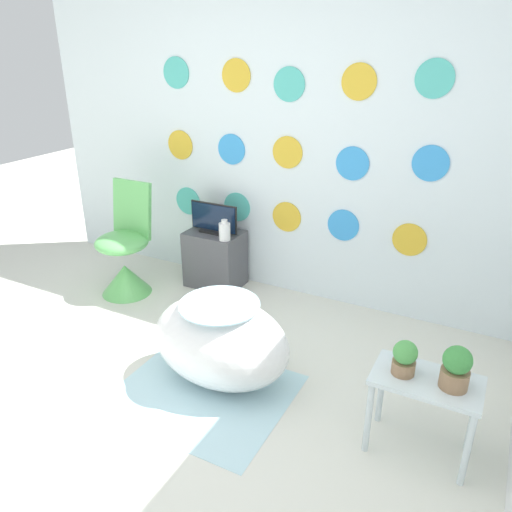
{
  "coord_description": "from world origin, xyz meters",
  "views": [
    {
      "loc": [
        1.48,
        -1.24,
        1.91
      ],
      "look_at": [
        0.29,
        1.03,
        0.79
      ],
      "focal_mm": 35.0,
      "sensor_mm": 36.0,
      "label": 1
    }
  ],
  "objects_px": {
    "chair": "(125,260)",
    "bathtub": "(221,341)",
    "potted_plant_left": "(405,358)",
    "vase": "(225,231)",
    "tv": "(214,220)",
    "potted_plant_right": "(456,368)"
  },
  "relations": [
    {
      "from": "bathtub",
      "to": "tv",
      "type": "bearing_deg",
      "value": 123.34
    },
    {
      "from": "chair",
      "to": "tv",
      "type": "distance_m",
      "value": 0.78
    },
    {
      "from": "bathtub",
      "to": "chair",
      "type": "height_order",
      "value": "chair"
    },
    {
      "from": "potted_plant_left",
      "to": "tv",
      "type": "bearing_deg",
      "value": 147.48
    },
    {
      "from": "chair",
      "to": "vase",
      "type": "distance_m",
      "value": 0.85
    },
    {
      "from": "tv",
      "to": "potted_plant_left",
      "type": "bearing_deg",
      "value": -32.52
    },
    {
      "from": "tv",
      "to": "vase",
      "type": "relative_size",
      "value": 2.51
    },
    {
      "from": "bathtub",
      "to": "potted_plant_left",
      "type": "xyz_separation_m",
      "value": [
        1.05,
        -0.04,
        0.25
      ]
    },
    {
      "from": "chair",
      "to": "potted_plant_right",
      "type": "distance_m",
      "value": 2.65
    },
    {
      "from": "bathtub",
      "to": "tv",
      "type": "height_order",
      "value": "tv"
    },
    {
      "from": "bathtub",
      "to": "chair",
      "type": "xyz_separation_m",
      "value": [
        -1.28,
        0.63,
        0.01
      ]
    },
    {
      "from": "vase",
      "to": "bathtub",
      "type": "bearing_deg",
      "value": -60.65
    },
    {
      "from": "bathtub",
      "to": "tv",
      "type": "distance_m",
      "value": 1.33
    },
    {
      "from": "vase",
      "to": "potted_plant_right",
      "type": "height_order",
      "value": "potted_plant_right"
    },
    {
      "from": "bathtub",
      "to": "chair",
      "type": "relative_size",
      "value": 0.96
    },
    {
      "from": "tv",
      "to": "bathtub",
      "type": "bearing_deg",
      "value": -56.66
    },
    {
      "from": "chair",
      "to": "tv",
      "type": "bearing_deg",
      "value": 38.64
    },
    {
      "from": "bathtub",
      "to": "potted_plant_left",
      "type": "relative_size",
      "value": 4.87
    },
    {
      "from": "tv",
      "to": "vase",
      "type": "height_order",
      "value": "tv"
    },
    {
      "from": "vase",
      "to": "potted_plant_left",
      "type": "height_order",
      "value": "vase"
    },
    {
      "from": "chair",
      "to": "bathtub",
      "type": "bearing_deg",
      "value": -26.24
    },
    {
      "from": "potted_plant_left",
      "to": "chair",
      "type": "bearing_deg",
      "value": 163.92
    }
  ]
}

